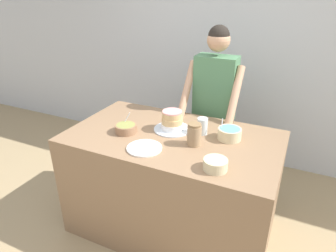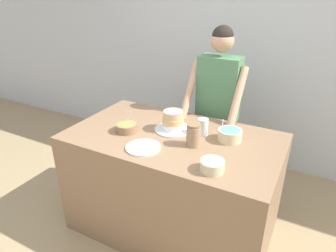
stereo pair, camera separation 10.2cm
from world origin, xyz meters
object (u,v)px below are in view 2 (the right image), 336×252
object	(u,v)px
frosting_bowl_pink	(212,165)
frosting_bowl_olive	(127,127)
person_baker	(218,99)
drinking_glass	(203,127)
frosting_bowl_blue	(230,135)
cake	(173,122)
stoneware_jar	(194,135)
ceramic_plate	(143,147)

from	to	relation	value
frosting_bowl_pink	frosting_bowl_olive	bearing A→B (deg)	165.04
person_baker	drinking_glass	bearing A→B (deg)	-82.22
frosting_bowl_blue	frosting_bowl_pink	distance (m)	0.46
person_baker	frosting_bowl_pink	size ratio (longest dim) A/B	10.73
cake	stoneware_jar	xyz separation A→B (m)	(0.25, -0.16, 0.01)
person_baker	frosting_bowl_olive	distance (m)	0.93
cake	person_baker	bearing A→B (deg)	73.52
person_baker	cake	xyz separation A→B (m)	(-0.17, -0.58, -0.04)
person_baker	drinking_glass	size ratio (longest dim) A/B	12.66
frosting_bowl_blue	ceramic_plate	world-z (taller)	frosting_bowl_blue
frosting_bowl_olive	ceramic_plate	world-z (taller)	frosting_bowl_olive
cake	drinking_glass	size ratio (longest dim) A/B	2.26
person_baker	frosting_bowl_blue	world-z (taller)	person_baker
person_baker	frosting_bowl_pink	xyz separation A→B (m)	(0.32, -1.00, -0.07)
drinking_glass	ceramic_plate	size ratio (longest dim) A/B	0.52
person_baker	frosting_bowl_blue	distance (m)	0.62
cake	frosting_bowl_pink	world-z (taller)	cake
ceramic_plate	cake	bearing A→B (deg)	82.50
ceramic_plate	frosting_bowl_pink	bearing A→B (deg)	-4.38
cake	frosting_bowl_pink	size ratio (longest dim) A/B	1.91
frosting_bowl_olive	ceramic_plate	xyz separation A→B (m)	(0.27, -0.18, -0.03)
person_baker	frosting_bowl_blue	bearing A→B (deg)	-61.54
person_baker	stoneware_jar	world-z (taller)	person_baker
frosting_bowl_blue	stoneware_jar	bearing A→B (deg)	-136.63
person_baker	ceramic_plate	size ratio (longest dim) A/B	6.54
cake	frosting_bowl_pink	bearing A→B (deg)	-40.17
cake	frosting_bowl_blue	distance (m)	0.47
cake	stoneware_jar	distance (m)	0.30
frosting_bowl_olive	drinking_glass	distance (m)	0.61
frosting_bowl_blue	frosting_bowl_pink	size ratio (longest dim) A/B	1.14
person_baker	stoneware_jar	size ratio (longest dim) A/B	9.94
person_baker	stoneware_jar	bearing A→B (deg)	-83.77
frosting_bowl_blue	stoneware_jar	world-z (taller)	stoneware_jar
frosting_bowl_pink	stoneware_jar	size ratio (longest dim) A/B	0.93
cake	drinking_glass	xyz separation A→B (m)	(0.25, 0.04, -0.00)
cake	stoneware_jar	bearing A→B (deg)	-32.77
drinking_glass	person_baker	bearing A→B (deg)	97.78
stoneware_jar	frosting_bowl_pink	bearing A→B (deg)	-46.51
cake	drinking_glass	bearing A→B (deg)	8.33
cake	frosting_bowl_olive	distance (m)	0.38
frosting_bowl_pink	ceramic_plate	bearing A→B (deg)	175.62
person_baker	frosting_bowl_pink	distance (m)	1.05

